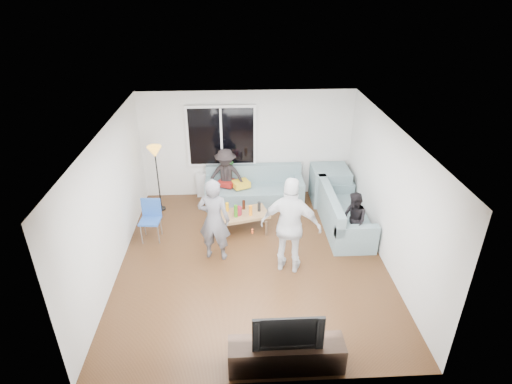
{
  "coord_description": "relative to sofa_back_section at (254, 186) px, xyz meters",
  "views": [
    {
      "loc": [
        -0.27,
        -6.5,
        4.87
      ],
      "look_at": [
        0.1,
        0.6,
        1.15
      ],
      "focal_mm": 29.06,
      "sensor_mm": 36.0,
      "label": 1
    }
  ],
  "objects": [
    {
      "name": "television",
      "position": [
        0.21,
        -4.77,
        0.29
      ],
      "size": [
        0.95,
        0.12,
        0.55
      ],
      "primitive_type": "imported",
      "color": "black",
      "rests_on": "tv_console"
    },
    {
      "name": "pitcher",
      "position": [
        -0.41,
        -1.24,
        0.06
      ],
      "size": [
        0.17,
        0.17,
        0.17
      ],
      "primitive_type": "cylinder",
      "color": "maroon",
      "rests_on": "coffee_table"
    },
    {
      "name": "radiator",
      "position": [
        -0.75,
        0.38,
        -0.11
      ],
      "size": [
        1.3,
        0.12,
        0.62
      ],
      "primitive_type": "cube",
      "color": "silver",
      "rests_on": "floor"
    },
    {
      "name": "bottle_d",
      "position": [
        -0.14,
        -1.28,
        0.09
      ],
      "size": [
        0.07,
        0.07,
        0.22
      ],
      "primitive_type": "cylinder",
      "color": "orange",
      "rests_on": "coffee_table"
    },
    {
      "name": "tv_console",
      "position": [
        0.21,
        -4.77,
        -0.2
      ],
      "size": [
        1.6,
        0.4,
        0.44
      ],
      "primitive_type": "cube",
      "color": "#34221A",
      "rests_on": "floor"
    },
    {
      "name": "cushion_red",
      "position": [
        -0.65,
        0.06,
        0.09
      ],
      "size": [
        0.45,
        0.42,
        0.13
      ],
      "primitive_type": "cube",
      "rotation": [
        0.0,
        0.0,
        -0.43
      ],
      "color": "maroon",
      "rests_on": "sofa_back_section"
    },
    {
      "name": "coffee_table",
      "position": [
        -0.32,
        -1.2,
        -0.22
      ],
      "size": [
        1.22,
        0.86,
        0.4
      ],
      "primitive_type": "cube",
      "rotation": [
        0.0,
        0.0,
        0.26
      ],
      "color": "#9C7A4B",
      "rests_on": "floor"
    },
    {
      "name": "floor",
      "position": [
        -0.15,
        -2.27,
        -0.45
      ],
      "size": [
        5.0,
        5.5,
        0.04
      ],
      "primitive_type": "cube",
      "color": "#56351C",
      "rests_on": "ground"
    },
    {
      "name": "window_mullion",
      "position": [
        -0.75,
        0.37,
        1.12
      ],
      "size": [
        0.05,
        0.03,
        1.35
      ],
      "primitive_type": "cube",
      "color": "white",
      "rests_on": "window_frame"
    },
    {
      "name": "sofa_back_section",
      "position": [
        0.0,
        0.0,
        0.0
      ],
      "size": [
        2.3,
        0.85,
        0.85
      ],
      "primitive_type": null,
      "color": "slate",
      "rests_on": "floor"
    },
    {
      "name": "wall_left",
      "position": [
        -2.67,
        -2.27,
        0.88
      ],
      "size": [
        0.04,
        5.5,
        2.6
      ],
      "primitive_type": "cube",
      "color": "silver",
      "rests_on": "ground"
    },
    {
      "name": "player_right",
      "position": [
        0.52,
        -2.59,
        0.51
      ],
      "size": [
        1.18,
        0.76,
        1.86
      ],
      "primitive_type": "imported",
      "rotation": [
        0.0,
        0.0,
        2.84
      ],
      "color": "silver",
      "rests_on": "floor"
    },
    {
      "name": "spectator_back",
      "position": [
        -0.67,
        0.03,
        0.26
      ],
      "size": [
        0.96,
        0.65,
        1.37
      ],
      "primitive_type": "imported",
      "rotation": [
        0.0,
        0.0,
        -0.17
      ],
      "color": "black",
      "rests_on": "floor"
    },
    {
      "name": "bottle_e",
      "position": [
        0.05,
        -1.11,
        0.08
      ],
      "size": [
        0.07,
        0.07,
        0.21
      ],
      "primitive_type": "cylinder",
      "color": "black",
      "rests_on": "coffee_table"
    },
    {
      "name": "window_frame",
      "position": [
        -0.75,
        0.42,
        1.12
      ],
      "size": [
        1.62,
        0.06,
        1.47
      ],
      "primitive_type": "cube",
      "color": "white",
      "rests_on": "wall_back"
    },
    {
      "name": "vase",
      "position": [
        -1.09,
        0.35,
        0.29
      ],
      "size": [
        0.23,
        0.23,
        0.19
      ],
      "primitive_type": "imported",
      "rotation": [
        0.0,
        0.0,
        0.33
      ],
      "color": "white",
      "rests_on": "radiator"
    },
    {
      "name": "spectator_right",
      "position": [
        1.87,
        -1.89,
        0.16
      ],
      "size": [
        0.56,
        0.65,
        1.16
      ],
      "primitive_type": "imported",
      "rotation": [
        0.0,
        0.0,
        -1.34
      ],
      "color": "black",
      "rests_on": "floor"
    },
    {
      "name": "window_glass",
      "position": [
        -0.75,
        0.38,
        1.12
      ],
      "size": [
        1.5,
        0.02,
        1.35
      ],
      "primitive_type": "cube",
      "color": "black",
      "rests_on": "window_frame"
    },
    {
      "name": "side_chair",
      "position": [
        -2.2,
        -1.47,
        0.01
      ],
      "size": [
        0.43,
        0.43,
        0.86
      ],
      "primitive_type": null,
      "rotation": [
        0.0,
        0.0,
        -0.09
      ],
      "color": "#2651A6",
      "rests_on": "floor"
    },
    {
      "name": "wall_front",
      "position": [
        -0.15,
        -5.04,
        0.88
      ],
      "size": [
        5.0,
        0.04,
        2.6
      ],
      "primitive_type": "cube",
      "color": "silver",
      "rests_on": "ground"
    },
    {
      "name": "sofa_corner",
      "position": [
        1.8,
        0.0,
        0.0
      ],
      "size": [
        0.85,
        0.85,
        0.85
      ],
      "primitive_type": "cube",
      "color": "slate",
      "rests_on": "floor"
    },
    {
      "name": "wall_back",
      "position": [
        -0.15,
        0.5,
        0.88
      ],
      "size": [
        5.0,
        0.04,
        2.6
      ],
      "primitive_type": "cube",
      "color": "silver",
      "rests_on": "ground"
    },
    {
      "name": "floor_lamp",
      "position": [
        -2.2,
        -0.22,
        0.36
      ],
      "size": [
        0.32,
        0.32,
        1.56
      ],
      "primitive_type": null,
      "color": "gold",
      "rests_on": "floor"
    },
    {
      "name": "bottle_a",
      "position": [
        -0.63,
        -1.08,
        0.07
      ],
      "size": [
        0.07,
        0.07,
        0.19
      ],
      "primitive_type": "cylinder",
      "color": "#F8AB0E",
      "rests_on": "coffee_table"
    },
    {
      "name": "ceiling",
      "position": [
        -0.15,
        -2.27,
        2.2
      ],
      "size": [
        5.0,
        5.5,
        0.04
      ],
      "primitive_type": "cube",
      "color": "white",
      "rests_on": "ground"
    },
    {
      "name": "wall_right",
      "position": [
        2.37,
        -2.27,
        0.88
      ],
      "size": [
        0.04,
        5.5,
        2.6
      ],
      "primitive_type": "cube",
      "color": "silver",
      "rests_on": "ground"
    },
    {
      "name": "bottle_b",
      "position": [
        -0.45,
        -1.33,
        0.11
      ],
      "size": [
        0.08,
        0.08,
        0.27
      ],
      "primitive_type": "cylinder",
      "color": "#2E7916",
      "rests_on": "coffee_table"
    },
    {
      "name": "potted_plant",
      "position": [
        -0.58,
        0.35,
        0.37
      ],
      "size": [
        0.23,
        0.21,
        0.35
      ],
      "primitive_type": "imported",
      "rotation": [
        0.0,
        0.0,
        -0.32
      ],
      "color": "#2A692A",
      "rests_on": "radiator"
    },
    {
      "name": "player_left",
      "position": [
        -0.85,
        -2.15,
        0.41
      ],
      "size": [
        0.68,
        0.52,
        1.67
      ],
      "primitive_type": "imported",
      "rotation": [
        0.0,
        0.0,
        2.92
      ],
      "color": "#55545A",
      "rests_on": "floor"
    },
    {
      "name": "bottle_c",
      "position": [
        -0.28,
        -1.02,
        0.08
      ],
      "size": [
        0.07,
        0.07,
        0.2
      ],
      "primitive_type": "cylinder",
      "color": "black",
      "rests_on": "coffee_table"
    },
    {
      "name": "cushion_yellow",
      "position": [
        -0.32,
        -0.02,
        0.09
      ],
      "size": [
        0.48,
        0.45,
        0.14
      ],
      "primitive_type": "cube",
      "rotation": [
        0.0,
        0.0,
        0.42
      ],
      "color": "gold",
      "rests_on": "sofa_back_section"
    },
    {
      "name": "sofa_right_section",
      "position": [
        1.87,
        -1.27,
        0.0
      ],
      "size": [
        2.0,
        0.85,
        0.85
      ],
      "primitive_type": null,
      "rotation": [
        0.0,
        0.0,
        1.57
      ],
      "color": "slate",
      "rests_on": "floor"
    }
  ]
}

